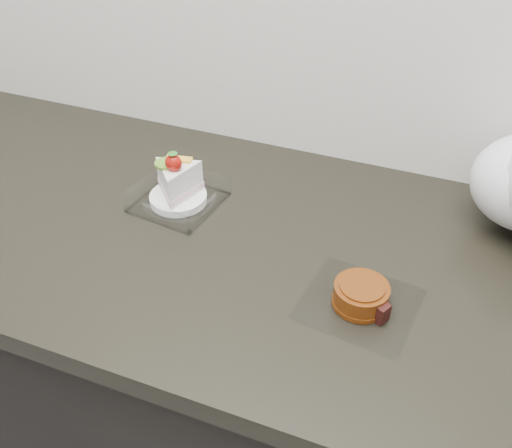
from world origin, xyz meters
TOP-DOWN VIEW (x-y plane):
  - counter at (0.00, 1.69)m, footprint 2.04×0.64m
  - cake_tray at (-0.19, 1.74)m, footprint 0.16×0.16m
  - mooncake_wrap at (0.18, 1.61)m, footprint 0.18×0.17m

SIDE VIEW (x-z plane):
  - counter at x=0.00m, z-range 0.00..0.90m
  - mooncake_wrap at x=0.18m, z-range 0.90..0.94m
  - cake_tray at x=-0.19m, z-range 0.87..0.99m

